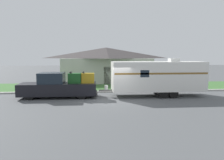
{
  "coord_description": "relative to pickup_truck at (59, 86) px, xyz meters",
  "views": [
    {
      "loc": [
        -1.66,
        -16.37,
        3.43
      ],
      "look_at": [
        -0.1,
        1.56,
        1.4
      ],
      "focal_mm": 35.0,
      "sensor_mm": 36.0,
      "label": 1
    }
  ],
  "objects": [
    {
      "name": "lawn_strip",
      "position": [
        4.45,
        5.84,
        -0.92
      ],
      "size": [
        80.0,
        7.0,
        0.03
      ],
      "color": "#3D6B33",
      "rests_on": "ground_plane"
    },
    {
      "name": "mailbox",
      "position": [
        0.98,
        3.2,
        0.03
      ],
      "size": [
        0.48,
        0.2,
        1.25
      ],
      "color": "brown",
      "rests_on": "ground_plane"
    },
    {
      "name": "travel_trailer",
      "position": [
        8.2,
        -0.0,
        0.76
      ],
      "size": [
        8.8,
        2.48,
        3.19
      ],
      "color": "black",
      "rests_on": "ground_plane"
    },
    {
      "name": "pickup_truck",
      "position": [
        0.0,
        0.0,
        0.0
      ],
      "size": [
        6.25,
        2.02,
        2.1
      ],
      "color": "black",
      "rests_on": "ground_plane"
    },
    {
      "name": "curb_strip",
      "position": [
        4.45,
        2.19,
        -0.86
      ],
      "size": [
        80.0,
        0.3,
        0.14
      ],
      "color": "beige",
      "rests_on": "ground_plane"
    },
    {
      "name": "ground_plane",
      "position": [
        4.45,
        -1.56,
        -0.93
      ],
      "size": [
        120.0,
        120.0,
        0.0
      ],
      "primitive_type": "plane",
      "color": "#515456"
    },
    {
      "name": "house_across_street",
      "position": [
        4.53,
        11.45,
        1.38
      ],
      "size": [
        12.0,
        8.11,
        4.49
      ],
      "color": "#B2B2A8",
      "rests_on": "ground_plane"
    }
  ]
}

